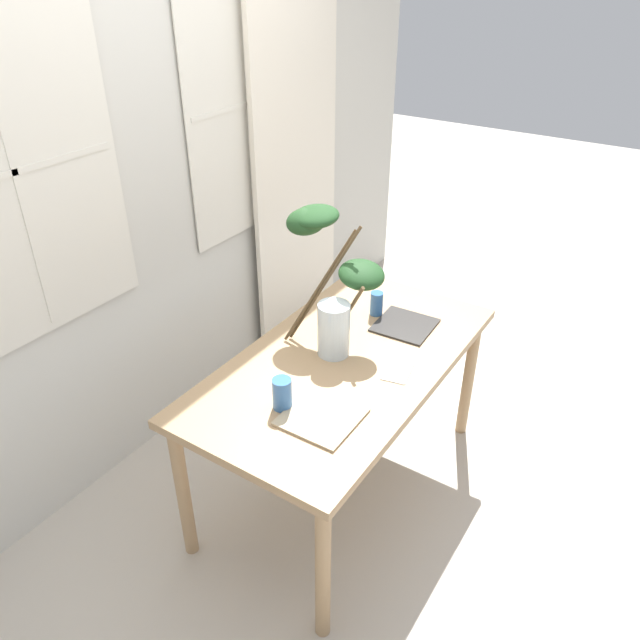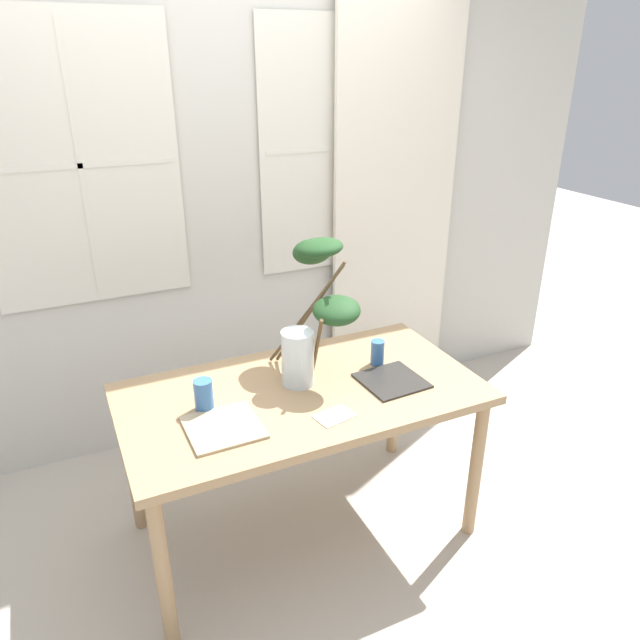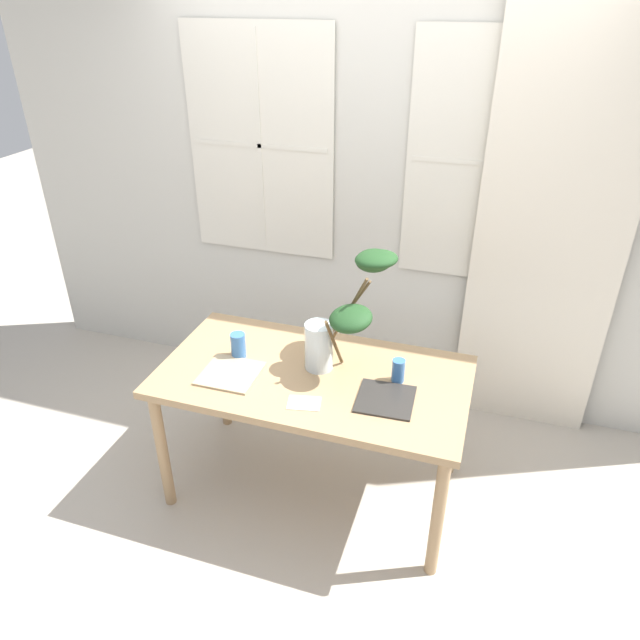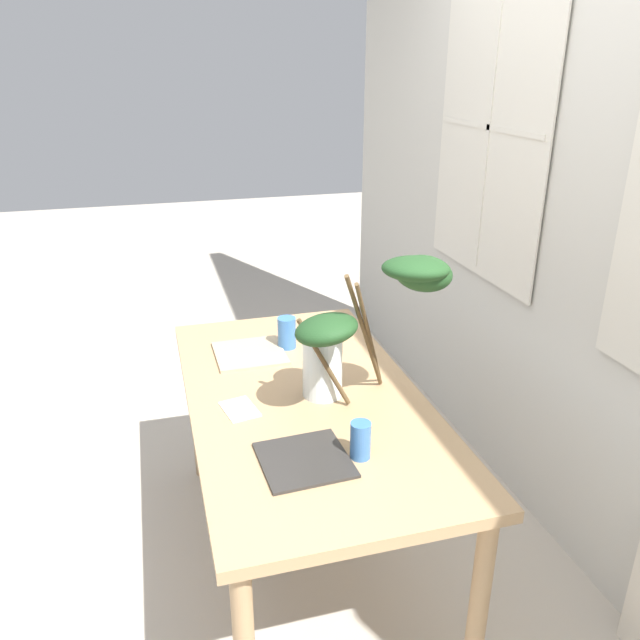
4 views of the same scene
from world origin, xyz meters
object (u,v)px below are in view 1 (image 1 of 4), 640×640
(plate_square_right, at_px, (405,325))
(dining_table, at_px, (344,374))
(vase_with_branches, at_px, (330,273))
(drinking_glass_blue_left, at_px, (282,394))
(drinking_glass_blue_right, at_px, (377,303))
(plate_square_left, at_px, (321,417))

(plate_square_right, bearing_deg, dining_table, 165.39)
(vase_with_branches, bearing_deg, plate_square_right, -45.47)
(drinking_glass_blue_left, height_order, drinking_glass_blue_right, drinking_glass_blue_left)
(vase_with_branches, height_order, plate_square_right, vase_with_branches)
(dining_table, relative_size, drinking_glass_blue_left, 11.56)
(vase_with_branches, distance_m, plate_square_right, 0.47)
(drinking_glass_blue_right, bearing_deg, vase_with_branches, 161.59)
(dining_table, distance_m, plate_square_right, 0.40)
(dining_table, xyz_separation_m, vase_with_branches, (0.13, 0.16, 0.39))
(vase_with_branches, height_order, drinking_glass_blue_right, vase_with_branches)
(dining_table, relative_size, drinking_glass_blue_right, 12.92)
(drinking_glass_blue_left, bearing_deg, drinking_glass_blue_right, 2.70)
(plate_square_left, bearing_deg, vase_with_branches, 29.73)
(drinking_glass_blue_right, bearing_deg, plate_square_left, -165.80)
(dining_table, xyz_separation_m, plate_square_right, (0.38, -0.10, 0.09))
(drinking_glass_blue_right, distance_m, plate_square_left, 0.81)
(dining_table, relative_size, vase_with_branches, 2.68)
(plate_square_right, bearing_deg, drinking_glass_blue_left, 170.86)
(dining_table, distance_m, vase_with_branches, 0.44)
(drinking_glass_blue_left, bearing_deg, dining_table, -3.90)
(vase_with_branches, distance_m, drinking_glass_blue_left, 0.60)
(dining_table, bearing_deg, plate_square_left, -160.84)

